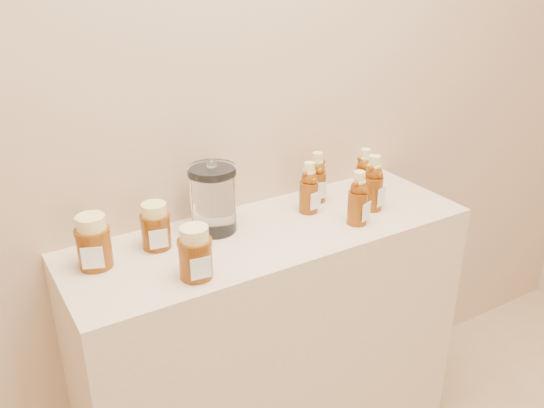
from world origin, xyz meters
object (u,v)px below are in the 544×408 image
display_table (273,355)px  honey_jar_left (94,242)px  bear_bottle_front_left (358,195)px  glass_canister (213,196)px  bear_bottle_back_left (309,184)px

display_table → honey_jar_left: honey_jar_left is taller
display_table → bear_bottle_front_left: 0.60m
display_table → bear_bottle_front_left: bear_bottle_front_left is taller
bear_bottle_front_left → honey_jar_left: (-0.73, 0.15, -0.02)m
honey_jar_left → glass_canister: 0.35m
bear_bottle_back_left → bear_bottle_front_left: 0.16m
display_table → bear_bottle_back_left: (0.16, 0.05, 0.54)m
bear_bottle_front_left → honey_jar_left: bear_bottle_front_left is taller
bear_bottle_front_left → glass_canister: size_ratio=0.88×
display_table → glass_canister: bearing=147.3°
bear_bottle_back_left → honey_jar_left: bear_bottle_back_left is taller
display_table → glass_canister: glass_canister is taller
bear_bottle_front_left → honey_jar_left: size_ratio=1.30×
display_table → glass_canister: 0.58m
honey_jar_left → display_table: bearing=15.0°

